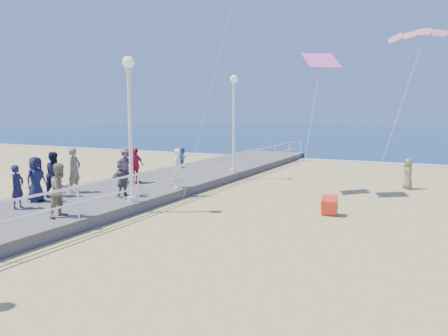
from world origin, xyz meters
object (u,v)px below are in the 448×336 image
at_px(lamp_post_mid, 130,114).
at_px(spectator_5, 123,178).
at_px(toddler_held, 183,158).
at_px(woman_holding_toddler, 179,168).
at_px(beach_walker_c, 408,174).
at_px(box_kite, 330,207).
at_px(lamp_post_far, 234,113).
at_px(spectator_2, 126,165).
at_px(spectator_7, 55,174).
at_px(spectator_6, 74,170).
at_px(spectator_3, 135,166).
at_px(spectator_1, 61,190).
at_px(spectator_4, 36,179).
at_px(spectator_0, 17,187).

distance_m(lamp_post_mid, spectator_5, 2.75).
distance_m(lamp_post_mid, toddler_held, 4.01).
relative_size(woman_holding_toddler, toddler_held, 1.85).
height_order(beach_walker_c, box_kite, beach_walker_c).
relative_size(lamp_post_far, spectator_2, 3.13).
height_order(woman_holding_toddler, spectator_7, spectator_7).
distance_m(spectator_5, spectator_7, 2.70).
height_order(woman_holding_toddler, spectator_6, spectator_6).
xyz_separation_m(lamp_post_mid, spectator_3, (-2.52, 3.47, -2.43)).
xyz_separation_m(lamp_post_mid, spectator_7, (-3.37, -0.51, -2.37)).
distance_m(toddler_held, spectator_6, 4.59).
relative_size(lamp_post_far, beach_walker_c, 3.57).
bearing_deg(spectator_7, woman_holding_toddler, -45.31).
xyz_separation_m(spectator_1, spectator_4, (-2.65, 1.31, -0.02)).
height_order(toddler_held, spectator_1, toddler_held).
bearing_deg(spectator_2, spectator_0, -169.05).
distance_m(spectator_6, spectator_7, 0.99).
bearing_deg(beach_walker_c, toddler_held, -67.31).
bearing_deg(toddler_held, woman_holding_toddler, 142.99).
bearing_deg(toddler_held, spectator_0, 162.88).
bearing_deg(spectator_7, spectator_3, -16.71).
bearing_deg(beach_walker_c, woman_holding_toddler, -67.13).
bearing_deg(spectator_6, lamp_post_far, -28.40).
distance_m(lamp_post_mid, spectator_3, 4.93).
distance_m(spectator_0, beach_walker_c, 17.19).
bearing_deg(woman_holding_toddler, spectator_4, 155.41).
height_order(lamp_post_mid, spectator_4, lamp_post_mid).
xyz_separation_m(spectator_0, box_kite, (9.55, 5.46, -0.86)).
bearing_deg(spectator_3, spectator_2, 120.48).
bearing_deg(spectator_2, spectator_4, -173.37).
height_order(spectator_1, spectator_3, spectator_1).
bearing_deg(spectator_6, spectator_0, -177.78).
relative_size(spectator_3, box_kite, 2.78).
bearing_deg(spectator_7, beach_walker_c, -54.42).
bearing_deg(spectator_4, spectator_6, 5.54).
height_order(lamp_post_far, toddler_held, lamp_post_far).
height_order(spectator_0, spectator_5, spectator_0).
height_order(woman_holding_toddler, beach_walker_c, woman_holding_toddler).
bearing_deg(spectator_2, toddler_held, -77.14).
distance_m(spectator_2, spectator_3, 0.44).
bearing_deg(toddler_held, spectator_6, 139.55).
relative_size(spectator_1, spectator_4, 1.02).
bearing_deg(spectator_3, toddler_held, -76.58).
bearing_deg(spectator_1, spectator_2, 17.70).
height_order(spectator_5, spectator_7, spectator_7).
xyz_separation_m(spectator_1, beach_walker_c, (9.46, 12.77, -0.52)).
distance_m(spectator_5, beach_walker_c, 13.52).
relative_size(toddler_held, beach_walker_c, 0.63).
bearing_deg(woman_holding_toddler, toddler_held, -37.01).
bearing_deg(lamp_post_far, spectator_6, -111.29).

